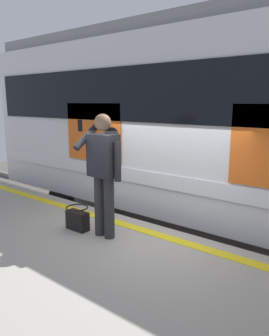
# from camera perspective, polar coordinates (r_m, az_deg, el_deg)

# --- Properties ---
(ground_plane) EXTENTS (23.86, 23.86, 0.00)m
(ground_plane) POSITION_cam_1_polar(r_m,az_deg,el_deg) (5.42, 3.39, -20.37)
(ground_plane) COLOR #4C4742
(safety_line) EXTENTS (14.55, 0.16, 0.01)m
(safety_line) POSITION_cam_1_polar(r_m,az_deg,el_deg) (4.71, 1.42, -10.96)
(safety_line) COLOR yellow
(safety_line) RESTS_ON platform
(track_rail_near) EXTENTS (19.30, 0.08, 0.16)m
(track_rail_near) POSITION_cam_1_polar(r_m,az_deg,el_deg) (6.31, 10.04, -14.80)
(track_rail_near) COLOR slate
(track_rail_near) RESTS_ON ground
(track_rail_far) EXTENTS (19.30, 0.08, 0.16)m
(track_rail_far) POSITION_cam_1_polar(r_m,az_deg,el_deg) (7.50, 15.33, -10.62)
(track_rail_far) COLOR slate
(track_rail_far) RESTS_ON ground
(train_carriage) EXTENTS (9.46, 3.09, 4.06)m
(train_carriage) POSITION_cam_1_polar(r_m,az_deg,el_deg) (6.31, 13.78, 8.60)
(train_carriage) COLOR silver
(train_carriage) RESTS_ON ground
(passenger) EXTENTS (0.57, 0.55, 1.67)m
(passenger) POSITION_cam_1_polar(r_m,az_deg,el_deg) (4.26, -5.45, 0.38)
(passenger) COLOR #262628
(passenger) RESTS_ON platform
(handbag) EXTENTS (0.35, 0.32, 0.34)m
(handbag) POSITION_cam_1_polar(r_m,az_deg,el_deg) (4.75, -10.12, -8.91)
(handbag) COLOR black
(handbag) RESTS_ON platform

